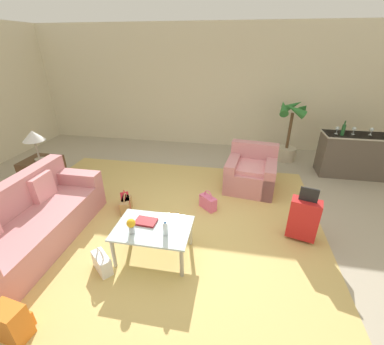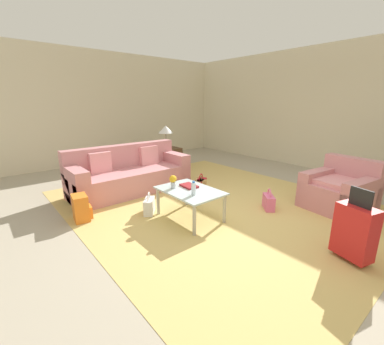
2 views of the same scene
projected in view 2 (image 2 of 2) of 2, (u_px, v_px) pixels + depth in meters
ground_plane at (231, 218)px, 3.97m from camera, size 12.00×12.00×0.00m
wall_back at (348, 110)px, 6.08m from camera, size 10.24×0.12×3.10m
wall_left at (99, 109)px, 7.29m from camera, size 0.12×8.00×3.10m
area_rug at (213, 203)px, 4.54m from camera, size 5.20×4.40×0.01m
couch at (129, 175)px, 5.13m from camera, size 0.89×2.32×0.90m
armchair at (341, 192)px, 4.26m from camera, size 1.03×1.04×0.84m
coffee_table at (190, 194)px, 3.85m from camera, size 0.98×0.68×0.46m
water_bottle at (194, 189)px, 3.60m from camera, size 0.06×0.06×0.20m
coffee_table_book at (189, 186)px, 3.97m from camera, size 0.29×0.21×0.03m
flower_vase at (173, 181)px, 3.87m from camera, size 0.11×0.11×0.21m
side_table at (166, 158)px, 6.88m from camera, size 0.62×0.62×0.55m
table_lamp at (166, 130)px, 6.68m from camera, size 0.39×0.39×0.58m
suitcase_red at (355, 231)px, 2.82m from camera, size 0.44×0.32×0.85m
handbag_tan at (199, 186)px, 5.05m from camera, size 0.20×0.34×0.36m
handbag_white at (149, 206)px, 4.10m from camera, size 0.34×0.31×0.36m
handbag_red at (201, 185)px, 5.15m from camera, size 0.27×0.35×0.36m
handbag_pink at (269, 202)px, 4.26m from camera, size 0.33×0.32×0.36m
backpack_orange at (81, 208)px, 3.84m from camera, size 0.32×0.28×0.40m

